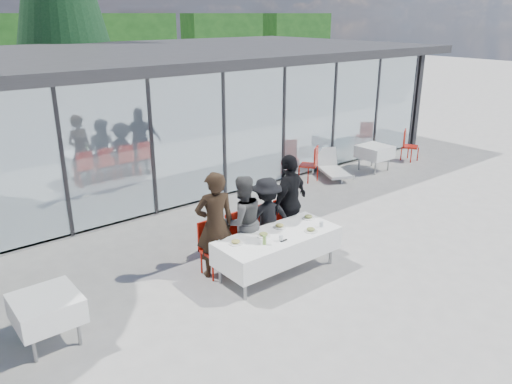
# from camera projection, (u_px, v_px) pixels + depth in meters

# --- Properties ---
(ground) EXTENTS (90.00, 90.00, 0.00)m
(ground) POSITION_uv_depth(u_px,v_px,m) (307.00, 268.00, 9.11)
(ground) COLOR #A19E99
(ground) RESTS_ON ground
(pavilion) EXTENTS (14.80, 8.80, 3.44)m
(pavilion) POSITION_uv_depth(u_px,v_px,m) (172.00, 90.00, 15.55)
(pavilion) COLOR gray
(pavilion) RESTS_ON ground
(dining_table) EXTENTS (2.26, 0.96, 0.75)m
(dining_table) POSITION_uv_depth(u_px,v_px,m) (278.00, 246.00, 8.77)
(dining_table) COLOR white
(dining_table) RESTS_ON ground
(diner_a) EXTENTS (0.88, 0.88, 1.91)m
(diner_a) POSITION_uv_depth(u_px,v_px,m) (215.00, 225.00, 8.58)
(diner_a) COLOR black
(diner_a) RESTS_ON ground
(diner_chair_a) EXTENTS (0.44, 0.44, 0.97)m
(diner_chair_a) POSITION_uv_depth(u_px,v_px,m) (212.00, 245.00, 8.80)
(diner_chair_a) COLOR red
(diner_chair_a) RESTS_ON ground
(diner_b) EXTENTS (0.98, 0.98, 1.72)m
(diner_b) POSITION_uv_depth(u_px,v_px,m) (242.00, 222.00, 8.96)
(diner_b) COLOR #4D4D4D
(diner_b) RESTS_ON ground
(diner_chair_b) EXTENTS (0.44, 0.44, 0.97)m
(diner_chair_b) POSITION_uv_depth(u_px,v_px,m) (239.00, 236.00, 9.15)
(diner_chair_b) COLOR red
(diner_chair_b) RESTS_ON ground
(diner_c) EXTENTS (1.22, 1.22, 1.57)m
(diner_c) POSITION_uv_depth(u_px,v_px,m) (267.00, 218.00, 9.33)
(diner_c) COLOR black
(diner_c) RESTS_ON ground
(diner_chair_c) EXTENTS (0.44, 0.44, 0.97)m
(diner_chair_c) POSITION_uv_depth(u_px,v_px,m) (263.00, 228.00, 9.49)
(diner_chair_c) COLOR red
(diner_chair_c) RESTS_ON ground
(diner_d) EXTENTS (1.41, 1.41, 1.91)m
(diner_d) POSITION_uv_depth(u_px,v_px,m) (289.00, 202.00, 9.61)
(diner_d) COLOR black
(diner_d) RESTS_ON ground
(diner_chair_d) EXTENTS (0.44, 0.44, 0.97)m
(diner_chair_d) POSITION_uv_depth(u_px,v_px,m) (285.00, 221.00, 9.83)
(diner_chair_d) COLOR red
(diner_chair_d) RESTS_ON ground
(plate_a) EXTENTS (0.24, 0.24, 0.07)m
(plate_a) POSITION_uv_depth(u_px,v_px,m) (236.00, 242.00, 8.35)
(plate_a) COLOR white
(plate_a) RESTS_ON dining_table
(plate_b) EXTENTS (0.24, 0.24, 0.07)m
(plate_b) POSITION_uv_depth(u_px,v_px,m) (264.00, 235.00, 8.63)
(plate_b) COLOR white
(plate_b) RESTS_ON dining_table
(plate_c) EXTENTS (0.24, 0.24, 0.07)m
(plate_c) POSITION_uv_depth(u_px,v_px,m) (280.00, 226.00, 8.99)
(plate_c) COLOR white
(plate_c) RESTS_ON dining_table
(plate_d) EXTENTS (0.24, 0.24, 0.07)m
(plate_d) POSITION_uv_depth(u_px,v_px,m) (308.00, 217.00, 9.38)
(plate_d) COLOR white
(plate_d) RESTS_ON dining_table
(plate_extra) EXTENTS (0.24, 0.24, 0.07)m
(plate_extra) POSITION_uv_depth(u_px,v_px,m) (311.00, 230.00, 8.83)
(plate_extra) COLOR white
(plate_extra) RESTS_ON dining_table
(juice_bottle) EXTENTS (0.06, 0.06, 0.16)m
(juice_bottle) POSITION_uv_depth(u_px,v_px,m) (264.00, 240.00, 8.31)
(juice_bottle) COLOR #79A846
(juice_bottle) RESTS_ON dining_table
(drinking_glasses) EXTENTS (1.03, 0.08, 0.10)m
(drinking_glasses) POSITION_uv_depth(u_px,v_px,m) (302.00, 231.00, 8.72)
(drinking_glasses) COLOR silver
(drinking_glasses) RESTS_ON dining_table
(folded_eyeglasses) EXTENTS (0.14, 0.03, 0.01)m
(folded_eyeglasses) POSITION_uv_depth(u_px,v_px,m) (284.00, 241.00, 8.46)
(folded_eyeglasses) COLOR black
(folded_eyeglasses) RESTS_ON dining_table
(spare_table_left) EXTENTS (0.86, 0.86, 0.74)m
(spare_table_left) POSITION_uv_depth(u_px,v_px,m) (47.00, 309.00, 6.87)
(spare_table_left) COLOR white
(spare_table_left) RESTS_ON ground
(spare_table_right) EXTENTS (0.86, 0.86, 0.74)m
(spare_table_right) POSITION_uv_depth(u_px,v_px,m) (375.00, 152.00, 14.63)
(spare_table_right) COLOR white
(spare_table_right) RESTS_ON ground
(spare_chair_a) EXTENTS (0.60, 0.60, 0.97)m
(spare_chair_a) POSITION_uv_depth(u_px,v_px,m) (408.00, 144.00, 15.63)
(spare_chair_a) COLOR red
(spare_chair_a) RESTS_ON ground
(spare_chair_b) EXTENTS (0.61, 0.61, 0.97)m
(spare_chair_b) POSITION_uv_depth(u_px,v_px,m) (312.00, 162.00, 13.67)
(spare_chair_b) COLOR red
(spare_chair_b) RESTS_ON ground
(lounger) EXTENTS (1.11, 1.46, 0.72)m
(lounger) POSITION_uv_depth(u_px,v_px,m) (331.00, 167.00, 14.22)
(lounger) COLOR silver
(lounger) RESTS_ON ground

